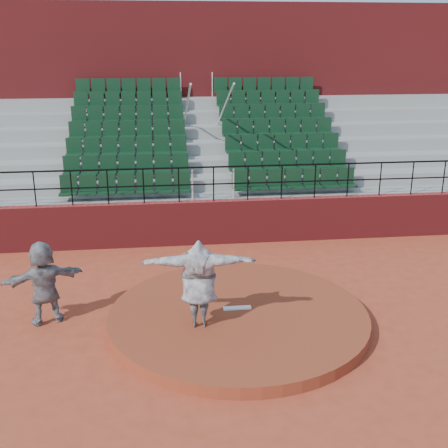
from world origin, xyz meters
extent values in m
plane|color=#9F3C24|center=(0.00, 0.00, 0.00)|extent=(90.00, 90.00, 0.00)
cylinder|color=maroon|center=(0.00, 0.00, 0.12)|extent=(5.50, 5.50, 0.25)
cube|color=white|center=(0.00, 0.15, 0.27)|extent=(0.60, 0.15, 0.03)
cube|color=maroon|center=(0.00, 5.00, 0.65)|extent=(24.00, 0.30, 1.30)
cylinder|color=black|center=(0.00, 5.00, 2.30)|extent=(24.00, 0.05, 0.05)
cylinder|color=black|center=(0.00, 5.00, 1.80)|extent=(24.00, 0.04, 0.04)
cylinder|color=black|center=(-5.00, 5.00, 1.80)|extent=(0.04, 0.04, 1.00)
cylinder|color=black|center=(-4.00, 5.00, 1.80)|extent=(0.04, 0.04, 1.00)
cylinder|color=black|center=(-3.00, 5.00, 1.80)|extent=(0.04, 0.04, 1.00)
cylinder|color=black|center=(-2.00, 5.00, 1.80)|extent=(0.04, 0.04, 1.00)
cylinder|color=black|center=(-1.00, 5.00, 1.80)|extent=(0.04, 0.04, 1.00)
cylinder|color=black|center=(0.00, 5.00, 1.80)|extent=(0.04, 0.04, 1.00)
cylinder|color=black|center=(1.00, 5.00, 1.80)|extent=(0.04, 0.04, 1.00)
cylinder|color=black|center=(2.00, 5.00, 1.80)|extent=(0.04, 0.04, 1.00)
cylinder|color=black|center=(3.00, 5.00, 1.80)|extent=(0.04, 0.04, 1.00)
cylinder|color=black|center=(4.00, 5.00, 1.80)|extent=(0.04, 0.04, 1.00)
cylinder|color=black|center=(5.00, 5.00, 1.80)|extent=(0.04, 0.04, 1.00)
cylinder|color=black|center=(6.00, 5.00, 1.80)|extent=(0.04, 0.04, 1.00)
cylinder|color=black|center=(7.00, 5.00, 1.80)|extent=(0.04, 0.04, 1.00)
cube|color=gray|center=(0.00, 5.58, 0.65)|extent=(24.00, 0.85, 1.30)
cube|color=black|center=(-2.53, 5.59, 1.66)|extent=(3.85, 0.48, 0.72)
cube|color=black|center=(2.53, 5.59, 1.66)|extent=(3.85, 0.48, 0.72)
cube|color=gray|center=(0.00, 6.43, 0.85)|extent=(24.00, 0.85, 1.70)
cube|color=black|center=(-2.53, 6.44, 2.06)|extent=(3.85, 0.48, 0.72)
cube|color=black|center=(2.53, 6.44, 2.06)|extent=(3.85, 0.48, 0.72)
cube|color=gray|center=(0.00, 7.28, 1.05)|extent=(24.00, 0.85, 2.10)
cube|color=black|center=(-2.53, 7.29, 2.46)|extent=(3.85, 0.48, 0.72)
cube|color=black|center=(2.53, 7.29, 2.46)|extent=(3.85, 0.48, 0.72)
cube|color=gray|center=(0.00, 8.12, 1.25)|extent=(24.00, 0.85, 2.50)
cube|color=black|center=(-2.53, 8.13, 2.86)|extent=(3.85, 0.48, 0.72)
cube|color=black|center=(2.53, 8.13, 2.86)|extent=(3.85, 0.48, 0.72)
cube|color=gray|center=(0.00, 8.97, 1.45)|extent=(24.00, 0.85, 2.90)
cube|color=black|center=(-2.53, 8.98, 3.26)|extent=(3.85, 0.48, 0.72)
cube|color=black|center=(2.53, 8.98, 3.26)|extent=(3.85, 0.48, 0.72)
cube|color=gray|center=(0.00, 9.82, 1.65)|extent=(24.00, 0.85, 3.30)
cube|color=black|center=(-2.53, 9.83, 3.66)|extent=(3.85, 0.48, 0.72)
cube|color=black|center=(2.53, 9.83, 3.66)|extent=(3.85, 0.48, 0.72)
cube|color=gray|center=(0.00, 10.68, 1.85)|extent=(24.00, 0.85, 3.70)
cube|color=black|center=(-2.53, 10.69, 4.06)|extent=(3.85, 0.48, 0.72)
cube|color=black|center=(2.53, 10.69, 4.06)|extent=(3.85, 0.48, 0.72)
cylinder|color=silver|center=(-0.60, 8.12, 3.40)|extent=(0.06, 5.97, 2.46)
cylinder|color=silver|center=(0.60, 8.12, 3.40)|extent=(0.06, 5.97, 2.46)
cube|color=maroon|center=(0.00, 12.60, 3.55)|extent=(24.00, 3.00, 7.10)
imported|color=black|center=(-0.86, -0.46, 1.16)|extent=(2.28, 0.79, 1.82)
imported|color=black|center=(-4.04, 0.53, 0.91)|extent=(1.77, 1.05, 1.82)
camera|label=1|loc=(-1.59, -10.62, 5.72)|focal=45.00mm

